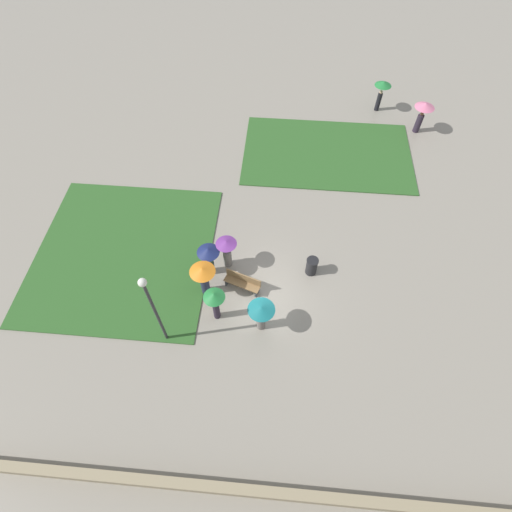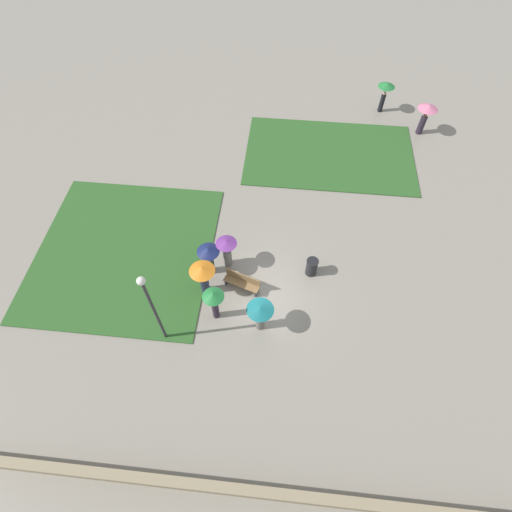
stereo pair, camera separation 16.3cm
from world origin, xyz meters
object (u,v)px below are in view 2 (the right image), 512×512
Objects in this scene: crowd_person_navy at (209,255)px; lone_walker_mid_plaza at (426,113)px; lamp_post at (151,303)px; crowd_person_teal at (260,313)px; trash_bin at (312,267)px; crowd_person_green at (214,300)px; crowd_person_purple at (227,250)px; park_bench at (242,282)px; crowd_person_orange at (203,275)px; lone_walker_far_path at (385,90)px.

crowd_person_navy is 16.20m from lone_walker_mid_plaza.
crowd_person_teal is at bearing 12.86° from lamp_post.
crowd_person_green is (-4.14, -2.71, 0.97)m from trash_bin.
park_bench is at bearing 171.42° from crowd_person_purple.
trash_bin is 13.03m from lone_walker_mid_plaza.
trash_bin is 0.56× the size of crowd_person_teal.
crowd_person_purple is at bearing -174.50° from crowd_person_green.
trash_bin is at bearing -134.67° from crowd_person_purple.
lone_walker_mid_plaza reaches higher than park_bench.
trash_bin is 5.04m from crowd_person_green.
lamp_post reaches higher than park_bench.
crowd_person_orange is (-4.83, -1.49, 0.86)m from trash_bin.
trash_bin is 3.79m from crowd_person_teal.
crowd_person_purple is at bearing -9.70° from crowd_person_navy.
crowd_person_navy is at bearing 79.74° from crowd_person_purple.
crowd_person_purple is at bearing -96.03° from lone_walker_far_path.
lone_walker_far_path reaches higher than trash_bin.
crowd_person_orange is 3.09m from crowd_person_teal.
crowd_person_orange reaches higher than crowd_person_teal.
park_bench is at bearing -67.42° from crowd_person_navy.
lone_walker_far_path is (6.44, 16.29, 0.31)m from crowd_person_teal.
crowd_person_navy is 0.92× the size of lone_walker_far_path.
lamp_post is 7.74m from trash_bin.
crowd_person_teal is at bearing -43.48° from park_bench.
lamp_post reaches higher than crowd_person_teal.
crowd_person_teal is (2.67, -1.54, -0.12)m from crowd_person_orange.
crowd_person_purple reaches higher than park_bench.
crowd_person_teal is at bearing -85.39° from lone_walker_far_path.
crowd_person_orange is at bearing 109.55° from crowd_person_purple.
crowd_person_purple is 0.96× the size of crowd_person_orange.
crowd_person_purple is 2.84m from crowd_person_green.
lone_walker_far_path is at bearing -75.32° from crowd_person_purple.
lone_walker_mid_plaza reaches higher than crowd_person_purple.
park_bench is 0.88× the size of lone_walker_mid_plaza.
crowd_person_teal is 0.87× the size of lone_walker_mid_plaza.
crowd_person_green reaches higher than crowd_person_navy.
crowd_person_navy is 0.96× the size of crowd_person_orange.
crowd_person_teal is (1.84, -3.14, 0.05)m from crowd_person_purple.
lone_walker_far_path reaches higher than crowd_person_purple.
lone_walker_mid_plaza is (12.71, 15.16, -1.58)m from lamp_post.
trash_bin is 4.06m from crowd_person_purple.
park_bench is 0.88× the size of crowd_person_green.
crowd_person_teal is 16.70m from lone_walker_mid_plaza.
lamp_post is at bearing -165.19° from crowd_person_orange.
lone_walker_mid_plaza reaches higher than trash_bin.
crowd_person_orange reaches higher than crowd_person_navy.
lone_walker_far_path is at bearing 72.10° from trash_bin.
crowd_person_orange reaches higher than trash_bin.
crowd_person_purple is at bearing -158.05° from crowd_person_teal.
lamp_post reaches higher than lone_walker_far_path.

